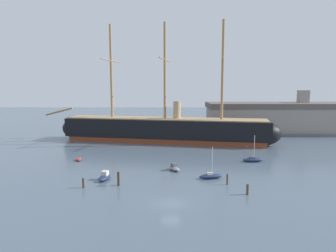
{
  "coord_description": "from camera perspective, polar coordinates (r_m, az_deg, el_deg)",
  "views": [
    {
      "loc": [
        -0.13,
        -40.14,
        16.01
      ],
      "look_at": [
        -0.52,
        32.95,
        6.58
      ],
      "focal_mm": 32.32,
      "sensor_mm": 36.0,
      "label": 1
    }
  ],
  "objects": [
    {
      "name": "ground_plane",
      "position": [
        43.22,
        0.47,
        -14.4
      ],
      "size": [
        400.0,
        400.0,
        0.0
      ],
      "primitive_type": "plane",
      "color": "#4C5B6B"
    },
    {
      "name": "tall_ship",
      "position": [
        88.39,
        -0.58,
        -0.64
      ],
      "size": [
        70.46,
        20.39,
        34.18
      ],
      "color": "brown",
      "rests_on": "ground"
    },
    {
      "name": "motorboat_foreground_left",
      "position": [
        54.26,
        -11.87,
        -9.38
      ],
      "size": [
        2.31,
        3.94,
        1.55
      ],
      "color": "#1E284C",
      "rests_on": "ground"
    },
    {
      "name": "sailboat_foreground_right",
      "position": [
        54.45,
        8.06,
        -9.3
      ],
      "size": [
        4.56,
        2.3,
        5.69
      ],
      "color": "#1E284C",
      "rests_on": "ground"
    },
    {
      "name": "motorboat_near_centre",
      "position": [
        58.95,
        1.2,
        -7.92
      ],
      "size": [
        2.78,
        3.54,
        1.38
      ],
      "color": "gray",
      "rests_on": "ground"
    },
    {
      "name": "dinghy_mid_left",
      "position": [
        69.44,
        -16.45,
        -6.04
      ],
      "size": [
        1.78,
        2.71,
        0.59
      ],
      "color": "#B22D28",
      "rests_on": "ground"
    },
    {
      "name": "sailboat_mid_right",
      "position": [
        68.02,
        15.7,
        -6.12
      ],
      "size": [
        4.58,
        1.67,
        5.85
      ],
      "color": "#1E284C",
      "rests_on": "ground"
    },
    {
      "name": "dinghy_alongside_stern",
      "position": [
        83.64,
        14.98,
        -3.73
      ],
      "size": [
        2.68,
        1.48,
        0.6
      ],
      "color": "gray",
      "rests_on": "ground"
    },
    {
      "name": "dinghy_distant_centre",
      "position": [
        105.78,
        0.95,
        -1.18
      ],
      "size": [
        2.75,
        1.24,
        0.64
      ],
      "color": "#7FB2D6",
      "rests_on": "ground"
    },
    {
      "name": "mooring_piling_nearest",
      "position": [
        47.73,
        14.77,
        -11.47
      ],
      "size": [
        0.38,
        0.38,
        1.62
      ],
      "primitive_type": "cylinder",
      "color": "#4C3D2D",
      "rests_on": "ground"
    },
    {
      "name": "mooring_piling_left_pair",
      "position": [
        50.7,
        -9.33,
        -9.79
      ],
      "size": [
        0.39,
        0.39,
        2.32
      ],
      "primitive_type": "cylinder",
      "color": "#382B1E",
      "rests_on": "ground"
    },
    {
      "name": "mooring_piling_right_pair",
      "position": [
        51.56,
        11.11,
        -9.83
      ],
      "size": [
        0.25,
        0.25,
        1.8
      ],
      "primitive_type": "cylinder",
      "color": "#382B1E",
      "rests_on": "ground"
    },
    {
      "name": "mooring_piling_midwater",
      "position": [
        50.97,
        -15.69,
        -10.32
      ],
      "size": [
        0.32,
        0.32,
        1.57
      ],
      "primitive_type": "cylinder",
      "color": "#382B1E",
      "rests_on": "ground"
    },
    {
      "name": "dockside_warehouse_right",
      "position": [
        112.92,
        20.51,
        1.42
      ],
      "size": [
        55.34,
        18.57,
        14.92
      ],
      "color": "#565659",
      "rests_on": "ground"
    }
  ]
}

